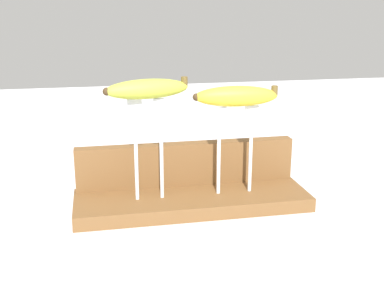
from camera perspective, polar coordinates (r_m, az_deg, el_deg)
ground_plane at (r=0.96m, az=0.00°, el=-7.29°), size 3.00×3.00×0.00m
wooden_board at (r=0.96m, az=0.00°, el=-6.55°), size 0.45×0.14×0.03m
board_backstop at (r=0.99m, az=-0.66°, el=-2.28°), size 0.44×0.03×0.09m
fork_stand_left at (r=0.90m, az=-5.07°, el=0.44°), size 0.07×0.01×0.19m
fork_stand_right at (r=0.93m, az=5.02°, el=0.30°), size 0.09×0.01×0.17m
banana_raised_left at (r=0.88m, az=-5.23°, el=6.38°), size 0.16×0.07×0.04m
banana_raised_right at (r=0.91m, az=5.15°, el=5.55°), size 0.16×0.05×0.04m
fork_fallen_near at (r=0.92m, az=20.75°, el=-9.21°), size 0.13×0.13×0.01m
fork_fallen_far at (r=1.43m, az=19.91°, el=-0.25°), size 0.19×0.03×0.01m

